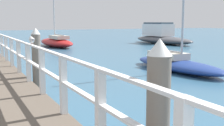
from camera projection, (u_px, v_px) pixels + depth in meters
pier_railing at (28, 58)px, 8.18m from camera, size 0.12×16.57×1.12m
dock_piling_near at (158, 123)px, 3.34m from camera, size 0.29×0.29×2.03m
dock_piling_far at (37, 60)px, 8.95m from camera, size 0.29×0.29×2.03m
seagull_foreground at (32, 40)px, 7.57m from camera, size 0.19×0.48×0.21m
boat_1 at (161, 37)px, 29.12m from camera, size 2.88×8.25×2.17m
boat_2 at (176, 63)px, 13.04m from camera, size 1.79×5.66×5.92m
boat_4 at (56, 42)px, 25.43m from camera, size 2.35×6.34×8.80m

